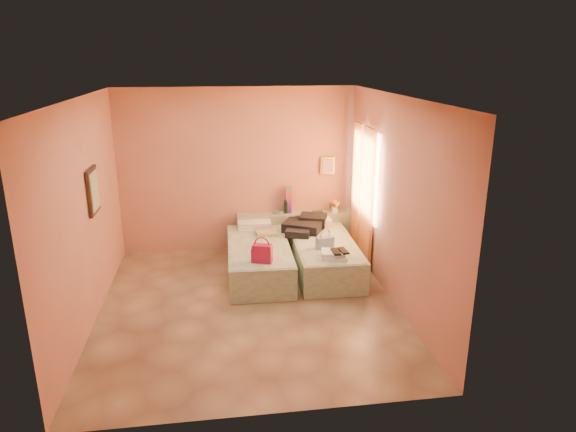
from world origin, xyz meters
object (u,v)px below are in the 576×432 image
water_bottle (286,207)px  blue_handbag (325,242)px  towel_stack (335,255)px  magenta_handbag (262,253)px  green_book (318,212)px  bed_left (259,259)px  flower_vase (335,205)px  bed_right (324,256)px  headboard_ledge (296,231)px

water_bottle → blue_handbag: size_ratio=0.87×
blue_handbag → towel_stack: bearing=-97.0°
magenta_handbag → blue_handbag: 1.07m
magenta_handbag → blue_handbag: size_ratio=1.05×
green_book → bed_left: bearing=-143.2°
bed_left → blue_handbag: blue_handbag is taller
flower_vase → bed_left: bearing=-145.1°
bed_right → flower_vase: (0.40, 1.00, 0.53)m
green_book → flower_vase: (0.29, -0.03, 0.12)m
flower_vase → headboard_ledge: bearing=175.7°
flower_vase → magenta_handbag: flower_vase is taller
bed_right → green_book: green_book is taller
water_bottle → green_book: water_bottle is taller
headboard_ledge → bed_right: bearing=-74.7°
flower_vase → towel_stack: 1.78m
bed_left → water_bottle: (0.57, 1.06, 0.52)m
headboard_ledge → flower_vase: size_ratio=7.81×
headboard_ledge → bed_left: size_ratio=1.02×
flower_vase → blue_handbag: bearing=-109.1°
magenta_handbag → blue_handbag: magenta_handbag is taller
headboard_ledge → magenta_handbag: bearing=-113.3°
water_bottle → magenta_handbag: (-0.58, -1.77, -0.13)m
magenta_handbag → water_bottle: bearing=88.9°
flower_vase → blue_handbag: size_ratio=0.98×
magenta_handbag → headboard_ledge: bearing=83.8°
magenta_handbag → towel_stack: size_ratio=0.80×
bed_left → towel_stack: towel_stack is taller
green_book → magenta_handbag: 2.09m
flower_vase → green_book: bearing=174.1°
magenta_handbag → towel_stack: bearing=16.7°
headboard_ledge → bed_left: headboard_ledge is taller
magenta_handbag → towel_stack: magenta_handbag is taller
blue_handbag → green_book: bearing=68.5°
bed_left → bed_right: size_ratio=1.00×
bed_right → towel_stack: towel_stack is taller
green_book → water_bottle: bearing=171.6°
flower_vase → blue_handbag: 1.39m
bed_right → blue_handbag: bearing=-99.0°
bed_left → magenta_handbag: size_ratio=7.10×
bed_right → magenta_handbag: bearing=-144.4°
flower_vase → magenta_handbag: bearing=-130.1°
water_bottle → bed_left: bearing=-118.3°
blue_handbag → water_bottle: bearing=91.9°
water_bottle → flower_vase: size_ratio=0.88×
bed_right → towel_stack: 0.78m
bed_left → blue_handbag: size_ratio=7.49×
headboard_ledge → bed_left: bearing=-125.4°
green_book → blue_handbag: 1.34m
blue_handbag → bed_right: bearing=64.9°
water_bottle → magenta_handbag: 1.87m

